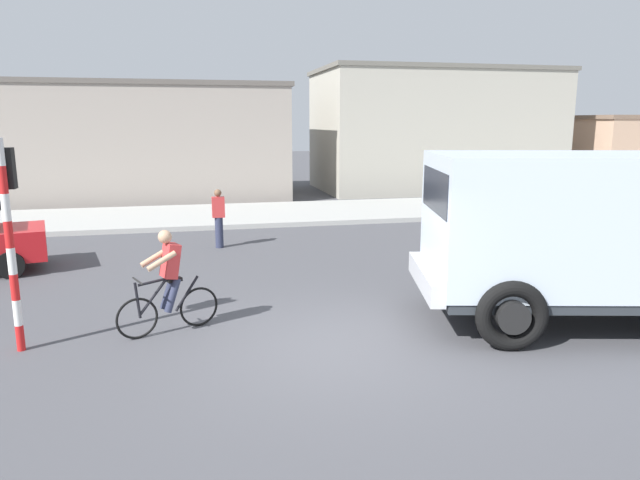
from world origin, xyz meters
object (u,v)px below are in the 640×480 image
(cyclist, at_px, (168,282))
(traffic_light_pole, at_px, (8,216))
(truck_foreground, at_px, (586,228))
(pedestrian_near_kerb, at_px, (219,217))

(cyclist, bearing_deg, traffic_light_pole, -174.18)
(truck_foreground, bearing_deg, traffic_light_pole, 174.62)
(cyclist, xyz_separation_m, traffic_light_pole, (-2.20, -0.22, 1.20))
(traffic_light_pole, xyz_separation_m, pedestrian_near_kerb, (3.36, 6.67, -1.22))
(cyclist, xyz_separation_m, pedestrian_near_kerb, (1.15, 6.45, -0.02))
(pedestrian_near_kerb, bearing_deg, truck_foreground, -52.70)
(truck_foreground, bearing_deg, pedestrian_near_kerb, 127.30)
(truck_foreground, relative_size, traffic_light_pole, 1.82)
(cyclist, distance_m, pedestrian_near_kerb, 6.55)
(truck_foreground, distance_m, pedestrian_near_kerb, 9.50)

